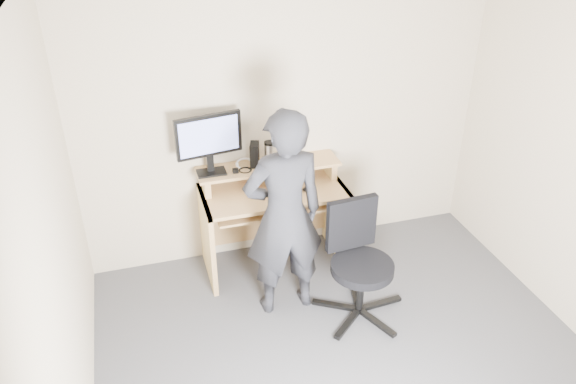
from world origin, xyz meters
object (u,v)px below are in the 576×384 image
desk (272,206)px  person (284,216)px  monitor (209,139)px  office_chair (358,257)px

desk → person: (-0.07, -0.63, 0.29)m
monitor → person: 0.88m
person → office_chair: bearing=156.4°
monitor → desk: bearing=-16.0°
desk → monitor: (-0.48, 0.06, 0.67)m
desk → person: size_ratio=0.71×
desk → office_chair: 0.95m
desk → monitor: bearing=173.4°
monitor → person: bearing=-68.0°
monitor → person: size_ratio=0.32×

